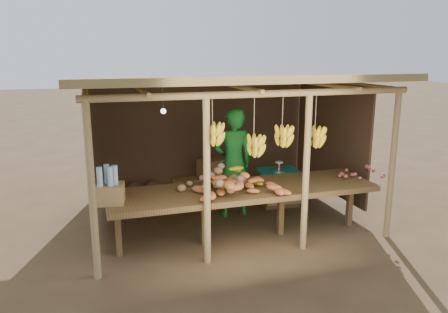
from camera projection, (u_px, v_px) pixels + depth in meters
name	position (u px, v px, depth m)	size (l,w,h in m)	color
ground	(224.00, 217.00, 7.38)	(60.00, 60.00, 0.00)	brown
stall_structure	(225.00, 104.00, 6.92)	(4.70, 3.50, 2.43)	#A48555
counter	(244.00, 192.00, 6.33)	(3.90, 1.05, 0.80)	brown
potato_heap	(222.00, 178.00, 6.14)	(1.13, 0.68, 0.37)	#906A4A
sweet_potato_heap	(240.00, 179.00, 6.09)	(1.11, 0.67, 0.36)	#BE6531
onion_heap	(362.00, 168.00, 6.74)	(0.70, 0.42, 0.35)	#AD5456
banana_pile	(236.00, 174.00, 6.40)	(0.66, 0.40, 0.35)	yellow
tomato_basin	(107.00, 188.00, 6.04)	(0.36, 0.36, 0.19)	navy
bottle_box	(108.00, 189.00, 5.63)	(0.45, 0.38, 0.51)	olive
vendor	(233.00, 163.00, 7.27)	(0.67, 0.44, 1.84)	#186D23
tarp_crate	(279.00, 186.00, 7.93)	(0.74, 0.66, 0.84)	brown
carton_stack	(203.00, 181.00, 8.40)	(0.97, 0.42, 0.69)	olive
burlap_sacks	(143.00, 192.00, 7.96)	(0.74, 0.39, 0.52)	#483221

